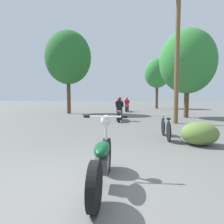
% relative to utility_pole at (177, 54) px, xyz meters
% --- Properties ---
extents(ground_plane, '(120.00, 120.00, 0.00)m').
position_rel_utility_pole_xyz_m(ground_plane, '(-3.20, -8.00, -3.67)').
color(ground_plane, '#60605E').
extents(utility_pole, '(1.10, 0.24, 7.15)m').
position_rel_utility_pole_xyz_m(utility_pole, '(0.00, 0.00, 0.00)').
color(utility_pole, brown).
rests_on(utility_pole, ground).
extents(roadside_tree_right_near, '(3.78, 3.40, 6.00)m').
position_rel_utility_pole_xyz_m(roadside_tree_right_near, '(1.43, 3.16, 0.15)').
color(roadside_tree_right_near, '#513A23').
rests_on(roadside_tree_right_near, ground).
extents(roadside_tree_right_far, '(3.05, 2.75, 6.00)m').
position_rel_utility_pole_xyz_m(roadside_tree_right_far, '(0.84, 13.57, 0.55)').
color(roadside_tree_right_far, '#513A23').
rests_on(roadside_tree_right_far, ground).
extents(roadside_tree_left, '(3.86, 3.48, 6.94)m').
position_rel_utility_pole_xyz_m(roadside_tree_left, '(-7.63, 5.72, 1.03)').
color(roadside_tree_left, '#513A23').
rests_on(roadside_tree_left, ground).
extents(roadside_bush, '(1.10, 0.88, 0.70)m').
position_rel_utility_pole_xyz_m(roadside_bush, '(-0.41, -4.87, -3.32)').
color(roadside_bush, '#5B7A38').
rests_on(roadside_bush, ground).
extents(motorcycle_foreground, '(0.80, 2.02, 1.11)m').
position_rel_utility_pole_xyz_m(motorcycle_foreground, '(-2.96, -7.82, -3.23)').
color(motorcycle_foreground, black).
rests_on(motorcycle_foreground, ground).
extents(motorcycle_rider_lead, '(0.50, 2.01, 1.43)m').
position_rel_utility_pole_xyz_m(motorcycle_rider_lead, '(-3.09, 0.91, -3.13)').
color(motorcycle_rider_lead, black).
rests_on(motorcycle_rider_lead, ground).
extents(motorcycle_rider_far, '(0.50, 2.00, 1.35)m').
position_rel_utility_pole_xyz_m(motorcycle_rider_far, '(-2.70, 8.26, -3.16)').
color(motorcycle_rider_far, black).
rests_on(motorcycle_rider_far, ground).
extents(bicycle_parked, '(0.44, 1.71, 0.78)m').
position_rel_utility_pole_xyz_m(bicycle_parked, '(-1.24, -3.95, -3.31)').
color(bicycle_parked, black).
rests_on(bicycle_parked, ground).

